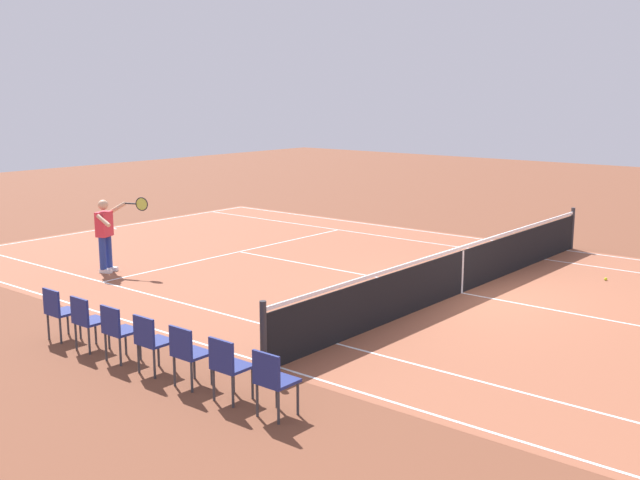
{
  "coord_description": "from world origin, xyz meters",
  "views": [
    {
      "loc": [
        -7.26,
        13.33,
        3.99
      ],
      "look_at": [
        2.86,
        1.04,
        0.9
      ],
      "focal_mm": 42.56,
      "sensor_mm": 36.0,
      "label": 1
    }
  ],
  "objects": [
    {
      "name": "spectator_chair_5",
      "position": [
        2.81,
        6.85,
        0.52
      ],
      "size": [
        0.44,
        0.44,
        0.88
      ],
      "color": "#38383D",
      "rests_on": "ground_plane"
    },
    {
      "name": "spectator_chair_2",
      "position": [
        0.43,
        6.85,
        0.52
      ],
      "size": [
        0.44,
        0.44,
        0.88
      ],
      "color": "#38383D",
      "rests_on": "ground_plane"
    },
    {
      "name": "court_slab",
      "position": [
        0.0,
        0.0,
        0.0
      ],
      "size": [
        24.2,
        11.4,
        0.0
      ],
      "primitive_type": "cube",
      "color": "#935138",
      "rests_on": "ground_plane"
    },
    {
      "name": "spectator_chair_1",
      "position": [
        -0.37,
        6.85,
        0.52
      ],
      "size": [
        0.44,
        0.44,
        0.88
      ],
      "color": "#38383D",
      "rests_on": "ground_plane"
    },
    {
      "name": "ground_plane",
      "position": [
        0.0,
        0.0,
        0.0
      ],
      "size": [
        60.0,
        60.0,
        0.0
      ],
      "primitive_type": "plane",
      "color": "brown"
    },
    {
      "name": "tennis_player_near",
      "position": [
        7.13,
        3.44,
        0.93
      ],
      "size": [
        0.93,
        0.93,
        1.7
      ],
      "color": "navy",
      "rests_on": "ground_plane"
    },
    {
      "name": "spectator_chair_3",
      "position": [
        1.22,
        6.85,
        0.52
      ],
      "size": [
        0.44,
        0.44,
        0.88
      ],
      "color": "#38383D",
      "rests_on": "ground_plane"
    },
    {
      "name": "spectator_chair_6",
      "position": [
        3.61,
        6.85,
        0.52
      ],
      "size": [
        0.44,
        0.44,
        0.88
      ],
      "color": "#38383D",
      "rests_on": "ground_plane"
    },
    {
      "name": "spectator_chair_0",
      "position": [
        -1.16,
        6.85,
        0.52
      ],
      "size": [
        0.44,
        0.44,
        0.88
      ],
      "color": "#38383D",
      "rests_on": "ground_plane"
    },
    {
      "name": "spectator_chair_4",
      "position": [
        2.02,
        6.85,
        0.52
      ],
      "size": [
        0.44,
        0.44,
        0.88
      ],
      "color": "#38383D",
      "rests_on": "ground_plane"
    },
    {
      "name": "tennis_ball",
      "position": [
        -1.91,
        -2.92,
        0.03
      ],
      "size": [
        0.07,
        0.07,
        0.07
      ],
      "primitive_type": "sphere",
      "color": "#CCE01E",
      "rests_on": "ground_plane"
    },
    {
      "name": "tennis_net",
      "position": [
        0.0,
        0.0,
        0.49
      ],
      "size": [
        0.1,
        11.7,
        1.08
      ],
      "color": "#2D2D33",
      "rests_on": "ground_plane"
    },
    {
      "name": "court_line_markings",
      "position": [
        0.0,
        0.0,
        0.0
      ],
      "size": [
        23.85,
        11.05,
        0.01
      ],
      "color": "white",
      "rests_on": "ground_plane"
    }
  ]
}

